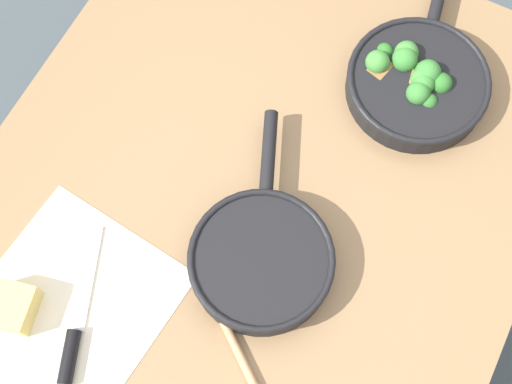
{
  "coord_description": "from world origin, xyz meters",
  "views": [
    {
      "loc": [
        0.38,
        0.19,
        1.94
      ],
      "look_at": [
        0.0,
        0.0,
        0.8
      ],
      "focal_mm": 50.0,
      "sensor_mm": 36.0,
      "label": 1
    }
  ],
  "objects_px": {
    "wooden_spoon": "(234,343)",
    "cheese_block": "(12,307)",
    "grater_knife": "(76,326)",
    "skillet_eggs": "(261,260)",
    "skillet_broccoli": "(417,80)"
  },
  "relations": [
    {
      "from": "skillet_eggs",
      "to": "cheese_block",
      "type": "xyz_separation_m",
      "value": [
        0.25,
        -0.32,
        -0.0
      ]
    },
    {
      "from": "skillet_broccoli",
      "to": "grater_knife",
      "type": "relative_size",
      "value": 1.48
    },
    {
      "from": "wooden_spoon",
      "to": "grater_knife",
      "type": "relative_size",
      "value": 1.15
    },
    {
      "from": "wooden_spoon",
      "to": "cheese_block",
      "type": "distance_m",
      "value": 0.36
    },
    {
      "from": "skillet_eggs",
      "to": "wooden_spoon",
      "type": "xyz_separation_m",
      "value": [
        0.14,
        0.02,
        -0.02
      ]
    },
    {
      "from": "skillet_broccoli",
      "to": "grater_knife",
      "type": "xyz_separation_m",
      "value": [
        0.65,
        -0.32,
        -0.02
      ]
    },
    {
      "from": "skillet_broccoli",
      "to": "wooden_spoon",
      "type": "relative_size",
      "value": 1.29
    },
    {
      "from": "cheese_block",
      "to": "wooden_spoon",
      "type": "bearing_deg",
      "value": 108.3
    },
    {
      "from": "skillet_broccoli",
      "to": "grater_knife",
      "type": "bearing_deg",
      "value": 143.54
    },
    {
      "from": "skillet_eggs",
      "to": "grater_knife",
      "type": "distance_m",
      "value": 0.32
    },
    {
      "from": "wooden_spoon",
      "to": "grater_knife",
      "type": "xyz_separation_m",
      "value": [
        0.09,
        -0.24,
        0.0
      ]
    },
    {
      "from": "skillet_broccoli",
      "to": "skillet_eggs",
      "type": "relative_size",
      "value": 1.01
    },
    {
      "from": "skillet_eggs",
      "to": "grater_knife",
      "type": "relative_size",
      "value": 1.46
    },
    {
      "from": "cheese_block",
      "to": "skillet_broccoli",
      "type": "bearing_deg",
      "value": 148.07
    },
    {
      "from": "skillet_eggs",
      "to": "wooden_spoon",
      "type": "distance_m",
      "value": 0.14
    }
  ]
}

